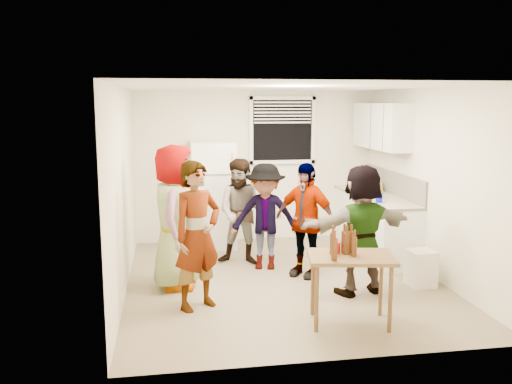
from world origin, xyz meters
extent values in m
cube|color=white|center=(-0.75, 1.88, 0.85)|extent=(0.70, 0.70, 1.70)
cube|color=white|center=(1.70, 1.15, 0.43)|extent=(0.60, 2.20, 0.86)
cube|color=beige|center=(1.70, 1.15, 0.88)|extent=(0.64, 2.22, 0.04)
cube|color=#A29C93|center=(1.99, 1.15, 1.08)|extent=(0.03, 2.20, 0.36)
cube|color=white|center=(1.83, 1.35, 1.95)|extent=(0.34, 1.60, 0.70)
cylinder|color=white|center=(1.68, 1.22, 0.90)|extent=(0.13, 0.13, 0.27)
cylinder|color=black|center=(1.75, 1.91, 0.90)|extent=(0.07, 0.07, 0.28)
cylinder|color=#47230C|center=(1.60, 0.79, 0.90)|extent=(0.06, 0.06, 0.23)
cylinder|color=#0511D8|center=(1.51, 0.54, 0.90)|extent=(0.09, 0.09, 0.13)
cube|color=#D7BC4E|center=(1.92, 1.52, 0.97)|extent=(0.02, 0.17, 0.14)
cube|color=silver|center=(1.69, -0.47, 0.25)|extent=(0.33, 0.33, 0.46)
cylinder|color=#47230C|center=(0.42, -1.50, 0.74)|extent=(0.05, 0.05, 0.21)
cylinder|color=red|center=(0.29, -1.34, 0.74)|extent=(0.09, 0.09, 0.11)
imported|color=#9A9A9A|center=(-1.38, 0.00, 0.00)|extent=(1.93, 1.17, 0.57)
imported|color=#141933|center=(-1.15, -0.75, 0.00)|extent=(1.44, 1.74, 0.40)
imported|color=brown|center=(-0.41, 0.86, 0.00)|extent=(1.19, 1.68, 0.58)
imported|color=#39393E|center=(-0.13, 0.58, 0.00)|extent=(1.31, 1.68, 0.55)
imported|color=black|center=(0.33, 0.17, 0.00)|extent=(1.72, 1.73, 0.38)
imported|color=#DE8D50|center=(0.83, -0.60, 0.00)|extent=(1.76, 1.85, 0.47)
camera|label=1|loc=(-1.45, -6.67, 2.32)|focal=38.00mm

